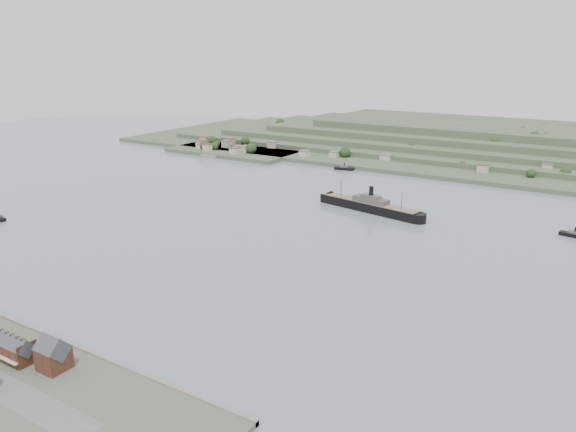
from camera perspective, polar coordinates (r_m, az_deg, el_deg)
The scene contains 6 objects.
ground at distance 359.63m, azimuth -3.76°, elevation -2.45°, with size 1400.00×1400.00×0.00m, color slate.
gabled_building at distance 232.67m, azimuth -22.74°, elevation -12.82°, with size 10.40×10.18×14.09m.
far_peninsula at distance 697.42m, azimuth 17.63°, elevation 7.19°, with size 760.00×309.00×30.00m.
steamship at distance 427.04m, azimuth 7.94°, elevation 1.12°, with size 95.80×28.75×23.16m.
ferry_west at distance 569.24m, azimuth 5.73°, elevation 4.86°, with size 20.52×9.04×7.44m.
ferry_east at distance 408.55m, azimuth 27.10°, elevation -1.71°, with size 18.91×8.38×6.86m.
Camera 1 is at (200.63, -274.25, 117.77)m, focal length 35.00 mm.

